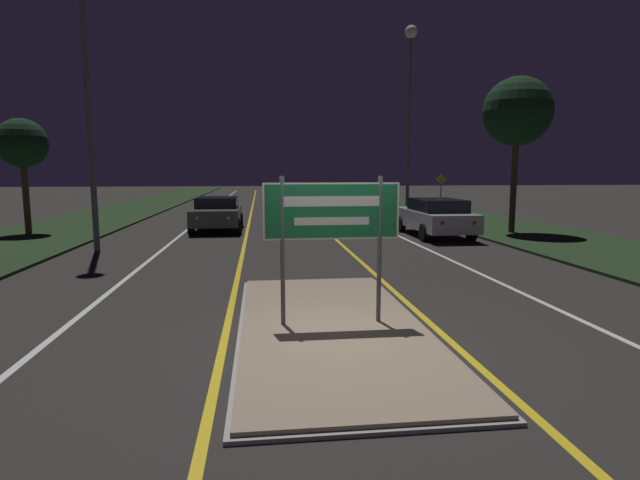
{
  "coord_description": "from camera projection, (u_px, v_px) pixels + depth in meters",
  "views": [
    {
      "loc": [
        -1.08,
        -6.95,
        2.46
      ],
      "look_at": [
        0.0,
        2.09,
        1.21
      ],
      "focal_mm": 28.0,
      "sensor_mm": 36.0,
      "label": 1
    }
  ],
  "objects": [
    {
      "name": "edge_line_white_right",
      "position": [
        387.0,
        209.0,
        32.74
      ],
      "size": [
        0.1,
        70.0,
        0.01
      ],
      "color": "silver",
      "rests_on": "ground_plane"
    },
    {
      "name": "highway_sign",
      "position": [
        332.0,
        219.0,
        7.64
      ],
      "size": [
        2.1,
        0.07,
        2.3
      ],
      "color": "#56565B",
      "rests_on": "median_island"
    },
    {
      "name": "car_receding_0",
      "position": [
        435.0,
        216.0,
        19.06
      ],
      "size": [
        1.96,
        4.78,
        1.44
      ],
      "color": "#B7B7BC",
      "rests_on": "ground_plane"
    },
    {
      "name": "median_island",
      "position": [
        331.0,
        326.0,
        7.87
      ],
      "size": [
        2.91,
        6.55,
        0.1
      ],
      "color": "#999993",
      "rests_on": "ground_plane"
    },
    {
      "name": "roadside_palm_right",
      "position": [
        517.0,
        112.0,
        19.16
      ],
      "size": [
        2.63,
        2.63,
        6.0
      ],
      "color": "#4C3823",
      "rests_on": "verge_right"
    },
    {
      "name": "ground_plane",
      "position": [
        337.0,
        341.0,
        7.3
      ],
      "size": [
        160.0,
        160.0,
        0.0
      ],
      "primitive_type": "plane",
      "color": "#282623"
    },
    {
      "name": "car_approaching_0",
      "position": [
        217.0,
        213.0,
        20.93
      ],
      "size": [
        2.04,
        4.09,
        1.4
      ],
      "color": "#4C514C",
      "rests_on": "ground_plane"
    },
    {
      "name": "warning_sign",
      "position": [
        441.0,
        190.0,
        29.23
      ],
      "size": [
        0.6,
        0.06,
        2.23
      ],
      "color": "#56565B",
      "rests_on": "verge_right"
    },
    {
      "name": "verge_right",
      "position": [
        449.0,
        215.0,
        28.09
      ],
      "size": [
        5.0,
        100.0,
        0.08
      ],
      "color": "#1E3319",
      "rests_on": "ground_plane"
    },
    {
      "name": "roadside_palm_left",
      "position": [
        22.0,
        144.0,
        18.99
      ],
      "size": [
        1.87,
        1.87,
        4.4
      ],
      "color": "#4C3823",
      "rests_on": "verge_left"
    },
    {
      "name": "centre_line_yellow_left",
      "position": [
        252.0,
        211.0,
        31.7
      ],
      "size": [
        0.12,
        70.0,
        0.01
      ],
      "color": "gold",
      "rests_on": "ground_plane"
    },
    {
      "name": "streetlight_right_near",
      "position": [
        410.0,
        85.0,
        25.31
      ],
      "size": [
        0.63,
        0.63,
        9.73
      ],
      "color": "#56565B",
      "rests_on": "ground_plane"
    },
    {
      "name": "centre_line_yellow_right",
      "position": [
        303.0,
        210.0,
        32.09
      ],
      "size": [
        0.12,
        70.0,
        0.01
      ],
      "color": "gold",
      "rests_on": "ground_plane"
    },
    {
      "name": "lane_line_white_right",
      "position": [
        342.0,
        210.0,
        32.39
      ],
      "size": [
        0.12,
        70.0,
        0.01
      ],
      "color": "silver",
      "rests_on": "ground_plane"
    },
    {
      "name": "car_receding_2",
      "position": [
        306.0,
        193.0,
        38.37
      ],
      "size": [
        1.9,
        4.72,
        1.53
      ],
      "color": "black",
      "rests_on": "ground_plane"
    },
    {
      "name": "edge_line_white_left",
      "position": [
        162.0,
        211.0,
        31.04
      ],
      "size": [
        0.1,
        70.0,
        0.01
      ],
      "color": "silver",
      "rests_on": "ground_plane"
    },
    {
      "name": "lane_line_white_left",
      "position": [
        211.0,
        211.0,
        31.4
      ],
      "size": [
        0.12,
        70.0,
        0.01
      ],
      "color": "silver",
      "rests_on": "ground_plane"
    },
    {
      "name": "verge_left",
      "position": [
        97.0,
        219.0,
        25.85
      ],
      "size": [
        5.0,
        100.0,
        0.08
      ],
      "color": "#1E3319",
      "rests_on": "ground_plane"
    },
    {
      "name": "car_receding_1",
      "position": [
        333.0,
        204.0,
        27.15
      ],
      "size": [
        2.0,
        4.11,
        1.36
      ],
      "color": "navy",
      "rests_on": "ground_plane"
    }
  ]
}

